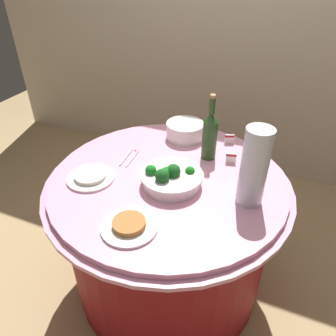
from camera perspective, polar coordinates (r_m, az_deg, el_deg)
The scene contains 12 objects.
ground_plane at distance 2.03m, azimuth 0.00°, elevation -18.78°, with size 6.00×6.00×0.00m, color tan.
back_wall at distance 2.59m, azimuth 13.41°, elevation 26.37°, with size 4.40×0.10×2.60m, color beige.
buffet_table at distance 1.74m, azimuth 0.00°, elevation -11.34°, with size 1.16×1.16×0.74m.
broccoli_bowl at distance 1.43m, azimuth 0.52°, elevation -1.73°, with size 0.28×0.28×0.12m.
plate_stack at distance 1.81m, azimuth 3.04°, elevation 6.66°, with size 0.21×0.21×0.09m.
wine_bottle at distance 1.59m, azimuth 7.43°, elevation 5.85°, with size 0.07×0.07×0.34m.
decorative_fruit_vase at distance 1.32m, azimuth 14.92°, elevation -0.50°, with size 0.11×0.11×0.34m.
serving_tongs at distance 1.65m, azimuth -6.77°, elevation 1.95°, with size 0.06×0.17×0.01m.
food_plate_rice at distance 1.53m, azimuth -13.57°, elevation -1.51°, with size 0.22×0.22×0.03m.
food_plate_peanuts at distance 1.25m, azimuth -6.90°, elevation -10.09°, with size 0.22×0.22×0.03m.
label_placard_front at distance 1.78m, azimuth 10.84°, elevation 5.14°, with size 0.05×0.02×0.05m.
label_placard_mid at distance 1.61m, azimuth 11.13°, elevation 1.81°, with size 0.05×0.02×0.05m.
Camera 1 is at (0.47, -1.12, 1.62)m, focal length 34.35 mm.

